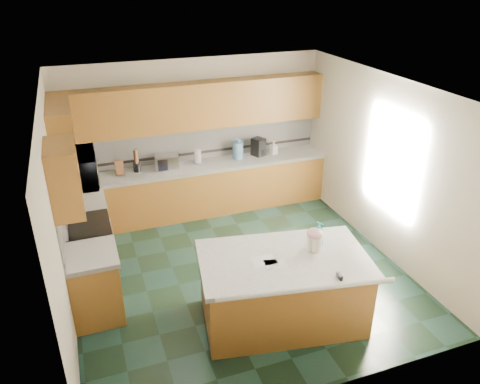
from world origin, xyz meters
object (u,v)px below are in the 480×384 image
treat_jar (314,243)px  soap_bottle_island (318,234)px  island_top (284,260)px  knife_block (119,168)px  island_base (283,291)px  coffee_maker (258,147)px  toaster_oven (167,162)px

treat_jar → soap_bottle_island: soap_bottle_island is taller
island_top → knife_block: 3.54m
island_base → coffee_maker: coffee_maker is taller
island_base → toaster_oven: toaster_oven is taller
treat_jar → island_base: bearing=-156.2°
island_base → knife_block: bearing=125.5°
coffee_maker → knife_block: bearing=156.1°
treat_jar → coffee_maker: 3.21m
island_top → soap_bottle_island: bearing=20.8°
treat_jar → coffee_maker: size_ratio=0.59×
island_base → soap_bottle_island: bearing=20.8°
island_top → coffee_maker: size_ratio=6.21×
island_base → coffee_maker: (0.96, 3.21, 0.65)m
island_top → knife_block: knife_block is taller
treat_jar → soap_bottle_island: bearing=49.5°
knife_block → coffee_maker: (2.49, 0.03, 0.04)m
island_top → treat_jar: bearing=16.4°
island_top → knife_block: bearing=125.5°
treat_jar → island_top: bearing=-156.2°
island_top → island_base: bearing=0.0°
island_top → soap_bottle_island: soap_bottle_island is taller
island_base → soap_bottle_island: size_ratio=5.66×
island_top → coffee_maker: coffee_maker is taller
treat_jar → toaster_oven: 3.34m
island_top → toaster_oven: size_ratio=4.97×
soap_bottle_island → coffee_maker: size_ratio=1.04×
soap_bottle_island → island_top: bearing=169.4°
toaster_oven → island_top: bearing=-68.4°
island_base → knife_block: 3.59m
soap_bottle_island → toaster_oven: soap_bottle_island is taller
knife_block → toaster_oven: size_ratio=0.60×
soap_bottle_island → knife_block: size_ratio=1.40×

